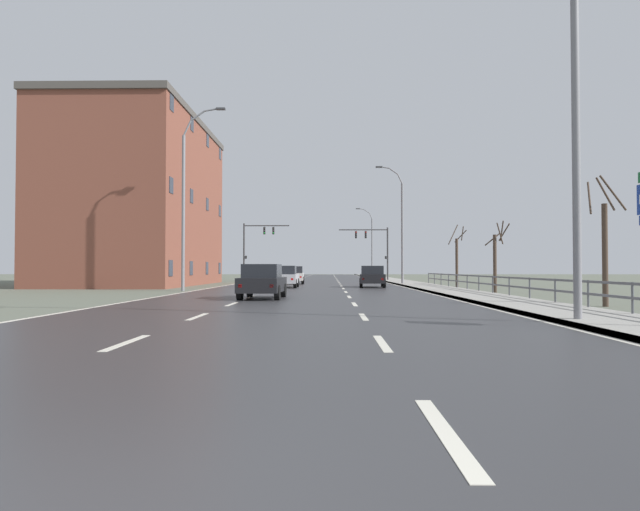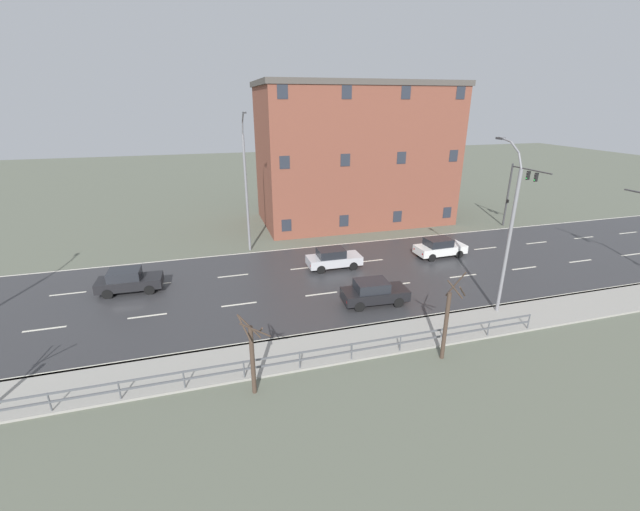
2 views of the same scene
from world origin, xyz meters
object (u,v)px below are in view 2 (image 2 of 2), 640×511
Objects in this scene: street_lamp_left_bank at (246,187)px; car_near_left at (440,247)px; street_lamp_midground at (508,233)px; car_far_left at (374,292)px; car_near_right at (333,258)px; car_far_right at (129,280)px; traffic_signal_left at (518,186)px; brick_building at (355,154)px.

street_lamp_left_bank is 2.73× the size of car_near_left.
street_lamp_left_bank reaches higher than street_lamp_midground.
car_near_left is 10.54m from car_far_left.
car_far_right is at bearing -89.11° from car_near_right.
brick_building is at bearing -118.79° from traffic_signal_left.
car_near_right is at bearing 91.98° from car_far_right.
street_lamp_midground reaches higher than car_far_left.
car_near_right is (-9.24, -7.43, -4.17)m from street_lamp_midground.
traffic_signal_left reaches higher than car_near_left.
brick_building is (-7.73, -14.07, 2.61)m from traffic_signal_left.
traffic_signal_left is at bearing 103.87° from car_near_right.
car_near_right is 0.21× the size of brick_building.
car_near_right is (4.92, -20.33, -3.51)m from traffic_signal_left.
brick_building is at bearing 166.54° from car_far_left.
car_near_left and car_far_left have the same top height.
street_lamp_left_bank reaches higher than car_near_right.
traffic_signal_left is at bearing 61.21° from brick_building.
car_far_right is at bearing -112.60° from street_lamp_midground.
car_far_right is 25.06m from brick_building.
street_lamp_midground is 22.01m from brick_building.
street_lamp_left_bank is 11.51m from car_far_right.
street_lamp_midground reaches higher than car_near_right.
car_far_left is (11.20, -19.66, -3.51)m from traffic_signal_left.
street_lamp_midground is 0.52× the size of brick_building.
car_near_right is 15.38m from brick_building.
car_far_right is (-6.13, -15.07, 0.00)m from car_far_left.
car_near_left is 1.01× the size of car_near_right.
traffic_signal_left is 1.52× the size of car_far_right.
car_far_left is 16.27m from car_far_right.
car_far_left is 1.02× the size of car_near_right.
street_lamp_left_bank is 9.29m from car_near_right.
street_lamp_left_bank is at bearing -91.61° from traffic_signal_left.
street_lamp_midground is 2.44× the size of car_near_left.
street_lamp_midground is 19.17m from traffic_signal_left.
brick_building reaches higher than car_far_right.
street_lamp_midground is at bearing 3.05° from brick_building.
car_near_left is at bearing 69.03° from street_lamp_left_bank.
traffic_signal_left is 1.53× the size of car_near_right.
car_near_right is (-0.03, -9.15, 0.00)m from car_near_left.
brick_building reaches higher than car_near_right.
brick_building reaches higher than traffic_signal_left.
street_lamp_left_bank is 26.03m from traffic_signal_left.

